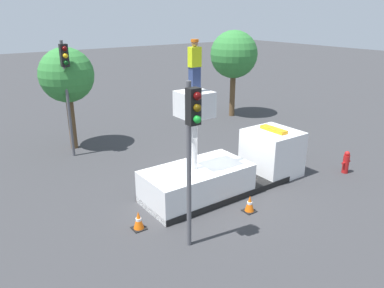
{
  "coord_description": "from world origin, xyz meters",
  "views": [
    {
      "loc": [
        -8.59,
        -10.36,
        6.79
      ],
      "look_at": [
        -2.04,
        -1.15,
        2.76
      ],
      "focal_mm": 35.0,
      "sensor_mm": 36.0,
      "label": 1
    }
  ],
  "objects_px": {
    "traffic_cone_rear": "(139,221)",
    "tree_right_bg": "(67,76)",
    "fire_hydrant": "(346,162)",
    "traffic_cone_curbside": "(250,204)",
    "bucket_truck": "(228,169)",
    "worker": "(195,66)",
    "traffic_light_across": "(66,77)",
    "traffic_light_pole": "(192,135)",
    "tree_left_bg": "(234,55)"
  },
  "relations": [
    {
      "from": "traffic_cone_rear",
      "to": "tree_right_bg",
      "type": "distance_m",
      "value": 9.6
    },
    {
      "from": "fire_hydrant",
      "to": "traffic_cone_curbside",
      "type": "xyz_separation_m",
      "value": [
        -5.84,
        -0.03,
        -0.21
      ]
    },
    {
      "from": "bucket_truck",
      "to": "traffic_cone_curbside",
      "type": "bearing_deg",
      "value": -107.7
    },
    {
      "from": "worker",
      "to": "traffic_light_across",
      "type": "height_order",
      "value": "worker"
    },
    {
      "from": "bucket_truck",
      "to": "fire_hydrant",
      "type": "height_order",
      "value": "bucket_truck"
    },
    {
      "from": "worker",
      "to": "traffic_cone_rear",
      "type": "height_order",
      "value": "worker"
    },
    {
      "from": "traffic_light_pole",
      "to": "traffic_cone_rear",
      "type": "height_order",
      "value": "traffic_light_pole"
    },
    {
      "from": "traffic_light_pole",
      "to": "traffic_cone_curbside",
      "type": "bearing_deg",
      "value": 10.64
    },
    {
      "from": "traffic_light_pole",
      "to": "traffic_light_across",
      "type": "bearing_deg",
      "value": 92.18
    },
    {
      "from": "bucket_truck",
      "to": "traffic_cone_curbside",
      "type": "relative_size",
      "value": 11.54
    },
    {
      "from": "worker",
      "to": "tree_left_bg",
      "type": "bearing_deg",
      "value": 42.32
    },
    {
      "from": "worker",
      "to": "fire_hydrant",
      "type": "distance_m",
      "value": 8.48
    },
    {
      "from": "worker",
      "to": "traffic_light_pole",
      "type": "distance_m",
      "value": 3.4
    },
    {
      "from": "traffic_light_pole",
      "to": "traffic_cone_curbside",
      "type": "relative_size",
      "value": 8.21
    },
    {
      "from": "worker",
      "to": "traffic_cone_curbside",
      "type": "relative_size",
      "value": 2.84
    },
    {
      "from": "traffic_light_across",
      "to": "tree_left_bg",
      "type": "distance_m",
      "value": 11.48
    },
    {
      "from": "tree_left_bg",
      "to": "traffic_cone_curbside",
      "type": "bearing_deg",
      "value": -128.35
    },
    {
      "from": "worker",
      "to": "traffic_cone_curbside",
      "type": "height_order",
      "value": "worker"
    },
    {
      "from": "traffic_cone_curbside",
      "to": "tree_right_bg",
      "type": "distance_m",
      "value": 11.14
    },
    {
      "from": "traffic_light_across",
      "to": "tree_right_bg",
      "type": "bearing_deg",
      "value": 71.78
    },
    {
      "from": "worker",
      "to": "traffic_light_across",
      "type": "relative_size",
      "value": 0.31
    },
    {
      "from": "traffic_light_pole",
      "to": "traffic_cone_rear",
      "type": "distance_m",
      "value": 3.85
    },
    {
      "from": "traffic_cone_rear",
      "to": "traffic_cone_curbside",
      "type": "bearing_deg",
      "value": -18.76
    },
    {
      "from": "bucket_truck",
      "to": "traffic_cone_rear",
      "type": "distance_m",
      "value": 4.45
    },
    {
      "from": "traffic_light_across",
      "to": "traffic_cone_rear",
      "type": "relative_size",
      "value": 8.71
    },
    {
      "from": "traffic_light_pole",
      "to": "traffic_cone_rear",
      "type": "bearing_deg",
      "value": 114.85
    },
    {
      "from": "traffic_light_pole",
      "to": "fire_hydrant",
      "type": "height_order",
      "value": "traffic_light_pole"
    },
    {
      "from": "traffic_cone_curbside",
      "to": "tree_right_bg",
      "type": "xyz_separation_m",
      "value": [
        -2.88,
        10.19,
        3.48
      ]
    },
    {
      "from": "traffic_light_across",
      "to": "tree_right_bg",
      "type": "distance_m",
      "value": 1.32
    },
    {
      "from": "bucket_truck",
      "to": "tree_left_bg",
      "type": "relative_size",
      "value": 1.25
    },
    {
      "from": "bucket_truck",
      "to": "traffic_cone_rear",
      "type": "height_order",
      "value": "bucket_truck"
    },
    {
      "from": "traffic_light_pole",
      "to": "tree_right_bg",
      "type": "distance_m",
      "value": 10.74
    },
    {
      "from": "fire_hydrant",
      "to": "traffic_cone_rear",
      "type": "bearing_deg",
      "value": 172.59
    },
    {
      "from": "fire_hydrant",
      "to": "traffic_cone_curbside",
      "type": "height_order",
      "value": "fire_hydrant"
    },
    {
      "from": "bucket_truck",
      "to": "traffic_light_across",
      "type": "distance_m",
      "value": 8.62
    },
    {
      "from": "tree_right_bg",
      "to": "traffic_cone_curbside",
      "type": "bearing_deg",
      "value": -74.23
    },
    {
      "from": "bucket_truck",
      "to": "fire_hydrant",
      "type": "distance_m",
      "value": 5.56
    },
    {
      "from": "bucket_truck",
      "to": "traffic_light_pole",
      "type": "relative_size",
      "value": 1.41
    },
    {
      "from": "traffic_light_pole",
      "to": "tree_left_bg",
      "type": "relative_size",
      "value": 0.89
    },
    {
      "from": "tree_right_bg",
      "to": "fire_hydrant",
      "type": "bearing_deg",
      "value": -49.37
    },
    {
      "from": "traffic_light_pole",
      "to": "fire_hydrant",
      "type": "relative_size",
      "value": 4.97
    },
    {
      "from": "bucket_truck",
      "to": "traffic_light_across",
      "type": "bearing_deg",
      "value": 118.88
    },
    {
      "from": "tree_left_bg",
      "to": "tree_right_bg",
      "type": "distance_m",
      "value": 11.0
    },
    {
      "from": "tree_left_bg",
      "to": "traffic_light_pole",
      "type": "bearing_deg",
      "value": -135.6
    },
    {
      "from": "traffic_cone_rear",
      "to": "tree_left_bg",
      "type": "relative_size",
      "value": 0.11
    },
    {
      "from": "fire_hydrant",
      "to": "traffic_cone_curbside",
      "type": "bearing_deg",
      "value": -179.7
    },
    {
      "from": "bucket_truck",
      "to": "traffic_cone_curbside",
      "type": "height_order",
      "value": "bucket_truck"
    },
    {
      "from": "worker",
      "to": "traffic_light_pole",
      "type": "height_order",
      "value": "worker"
    },
    {
      "from": "traffic_cone_curbside",
      "to": "traffic_light_pole",
      "type": "bearing_deg",
      "value": -169.36
    },
    {
      "from": "traffic_cone_rear",
      "to": "tree_right_bg",
      "type": "bearing_deg",
      "value": 84.26
    }
  ]
}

